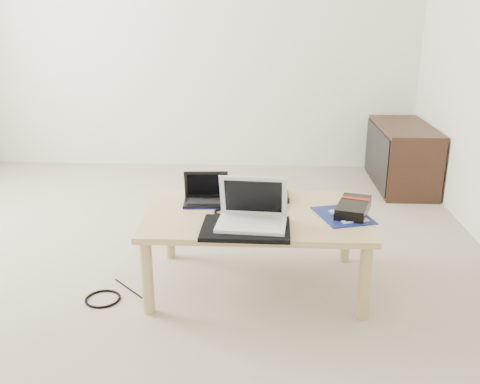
{
  "coord_description": "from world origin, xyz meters",
  "views": [
    {
      "loc": [
        0.67,
        -2.78,
        1.35
      ],
      "look_at": [
        0.55,
        -0.28,
        0.51
      ],
      "focal_mm": 40.0,
      "sensor_mm": 36.0,
      "label": 1
    }
  ],
  "objects_px": {
    "netbook": "(206,196)",
    "gpu_box": "(353,208)",
    "media_cabinet": "(401,156)",
    "white_laptop": "(252,214)",
    "coffee_table": "(256,222)"
  },
  "relations": [
    {
      "from": "netbook",
      "to": "gpu_box",
      "type": "height_order",
      "value": "netbook"
    },
    {
      "from": "media_cabinet",
      "to": "white_laptop",
      "type": "bearing_deg",
      "value": -120.91
    },
    {
      "from": "coffee_table",
      "to": "gpu_box",
      "type": "height_order",
      "value": "gpu_box"
    },
    {
      "from": "coffee_table",
      "to": "white_laptop",
      "type": "relative_size",
      "value": 3.31
    },
    {
      "from": "gpu_box",
      "to": "coffee_table",
      "type": "bearing_deg",
      "value": -178.87
    },
    {
      "from": "media_cabinet",
      "to": "netbook",
      "type": "bearing_deg",
      "value": -131.29
    },
    {
      "from": "coffee_table",
      "to": "netbook",
      "type": "relative_size",
      "value": 4.57
    },
    {
      "from": "media_cabinet",
      "to": "netbook",
      "type": "distance_m",
      "value": 2.14
    },
    {
      "from": "coffee_table",
      "to": "media_cabinet",
      "type": "height_order",
      "value": "media_cabinet"
    },
    {
      "from": "coffee_table",
      "to": "netbook",
      "type": "height_order",
      "value": "netbook"
    },
    {
      "from": "netbook",
      "to": "white_laptop",
      "type": "relative_size",
      "value": 0.73
    },
    {
      "from": "media_cabinet",
      "to": "gpu_box",
      "type": "height_order",
      "value": "media_cabinet"
    },
    {
      "from": "netbook",
      "to": "gpu_box",
      "type": "relative_size",
      "value": 0.78
    },
    {
      "from": "coffee_table",
      "to": "media_cabinet",
      "type": "relative_size",
      "value": 1.22
    },
    {
      "from": "coffee_table",
      "to": "gpu_box",
      "type": "bearing_deg",
      "value": 1.13
    }
  ]
}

